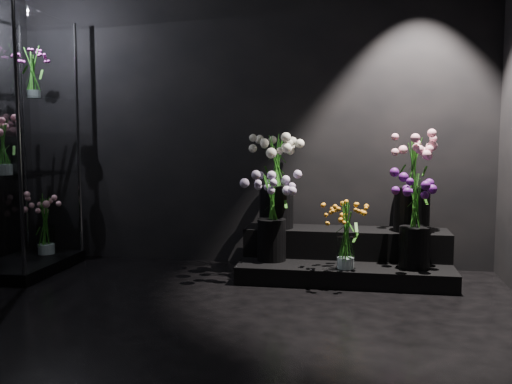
# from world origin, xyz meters

# --- Properties ---
(floor) EXTENTS (4.00, 4.00, 0.00)m
(floor) POSITION_xyz_m (0.00, 0.00, 0.00)
(floor) COLOR black
(floor) RESTS_ON ground
(wall_back) EXTENTS (4.00, 0.00, 4.00)m
(wall_back) POSITION_xyz_m (0.00, 2.00, 1.40)
(wall_back) COLOR black
(wall_back) RESTS_ON floor
(display_riser) EXTENTS (1.59, 0.71, 0.35)m
(display_riser) POSITION_xyz_m (0.83, 1.68, 0.15)
(display_riser) COLOR black
(display_riser) RESTS_ON floor
(display_case) EXTENTS (0.55, 0.92, 2.02)m
(display_case) POSITION_xyz_m (-1.71, 1.38, 1.01)
(display_case) COLOR black
(display_case) RESTS_ON floor
(bouquet_orange_bells) EXTENTS (0.26, 0.26, 0.48)m
(bouquet_orange_bells) POSITION_xyz_m (0.83, 1.35, 0.38)
(bouquet_orange_bells) COLOR white
(bouquet_orange_bells) RESTS_ON display_riser
(bouquet_lilac) EXTENTS (0.43, 0.43, 0.67)m
(bouquet_lilac) POSITION_xyz_m (0.27, 1.53, 0.54)
(bouquet_lilac) COLOR black
(bouquet_lilac) RESTS_ON display_riser
(bouquet_purple) EXTENTS (0.39, 0.39, 0.68)m
(bouquet_purple) POSITION_xyz_m (1.32, 1.47, 0.51)
(bouquet_purple) COLOR black
(bouquet_purple) RESTS_ON display_riser
(bouquet_cream_roses) EXTENTS (0.48, 0.48, 0.75)m
(bouquet_cream_roses) POSITION_xyz_m (0.27, 1.74, 0.77)
(bouquet_cream_roses) COLOR black
(bouquet_cream_roses) RESTS_ON display_riser
(bouquet_pink_roses) EXTENTS (0.44, 0.44, 0.76)m
(bouquet_pink_roses) POSITION_xyz_m (1.33, 1.75, 0.78)
(bouquet_pink_roses) COLOR black
(bouquet_pink_roses) RESTS_ON display_riser
(bouquet_case_pink) EXTENTS (0.32, 0.32, 0.45)m
(bouquet_case_pink) POSITION_xyz_m (-1.76, 1.22, 1.03)
(bouquet_case_pink) COLOR white
(bouquet_case_pink) RESTS_ON display_case
(bouquet_case_magenta) EXTENTS (0.28, 0.28, 0.41)m
(bouquet_case_magenta) POSITION_xyz_m (-1.65, 1.50, 1.60)
(bouquet_case_magenta) COLOR white
(bouquet_case_magenta) RESTS_ON display_case
(bouquet_case_base_pink) EXTENTS (0.35, 0.35, 0.50)m
(bouquet_case_base_pink) POSITION_xyz_m (-1.67, 1.62, 0.35)
(bouquet_case_base_pink) COLOR white
(bouquet_case_base_pink) RESTS_ON display_case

